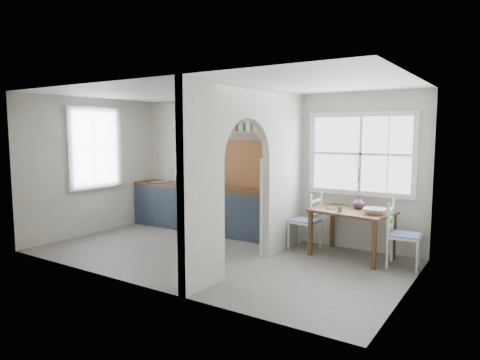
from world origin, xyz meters
The scene contains 26 objects.
floor centered at (0.00, 0.00, 0.00)m, with size 5.80×3.20×0.01m, color slate.
ceiling centered at (0.00, 0.00, 2.60)m, with size 5.80×3.20×0.01m, color beige.
walls centered at (0.00, 0.00, 1.30)m, with size 5.81×3.21×2.60m.
partition centered at (0.70, 0.06, 1.45)m, with size 0.12×3.20×2.60m.
kitchen_window centered at (-2.87, 0.00, 1.65)m, with size 0.10×1.16×1.50m, color white, non-canonical shape.
nook_window centered at (1.80, 1.56, 1.60)m, with size 1.76×0.10×1.30m, color white, non-canonical shape.
counter centered at (-1.13, 1.33, 0.46)m, with size 3.50×0.60×0.90m.
sink centered at (-2.43, 1.30, 0.89)m, with size 0.40×0.40×0.02m, color silver.
backsplash centered at (-0.20, 1.58, 1.35)m, with size 1.65×0.03×0.90m, color #9C602A.
shelf centered at (-0.21, 1.49, 2.01)m, with size 1.75×0.20×0.21m.
pendant_lamp centered at (0.15, 1.15, 1.88)m, with size 0.26×0.26×0.16m, color #EFE5BF.
utensil_rail centered at (0.61, 0.90, 1.45)m, with size 0.02×0.02×0.50m, color silver.
dining_table centered at (1.84, 1.10, 0.37)m, with size 1.19×0.79×0.75m, color brown, non-canonical shape.
chair_left centered at (1.00, 1.19, 0.48)m, with size 0.44×0.44×0.96m, color silver, non-canonical shape.
chair_right centered at (2.65, 1.03, 0.48)m, with size 0.44×0.44×0.96m, color silver, non-canonical shape.
kettle centered at (0.47, 1.21, 1.03)m, with size 0.22×0.18×0.27m, color silver, non-canonical shape.
mug_a centered at (-1.77, 1.17, 0.95)m, with size 0.10×0.10×0.10m, color beige.
mug_b centered at (-1.84, 1.35, 0.94)m, with size 0.11×0.11×0.09m, color white.
knife_block centered at (-1.34, 1.42, 1.01)m, with size 0.10×0.15×0.23m, color black.
jar centered at (-1.14, 1.37, 0.98)m, with size 0.10×0.10×0.17m, color #737052.
towel_magenta centered at (0.58, 0.97, 0.28)m, with size 0.02×0.03×0.55m, color #C92780.
towel_orange centered at (0.58, 0.93, 0.25)m, with size 0.02×0.03×0.54m, color gold.
bowl centered at (2.21, 1.02, 0.79)m, with size 0.34×0.34×0.08m, color silver.
table_cup centered at (1.71, 0.90, 0.78)m, with size 0.09×0.09×0.08m, color #527853.
plate centered at (1.51, 1.07, 0.75)m, with size 0.17×0.17×0.01m, color #39302F.
vase centered at (1.87, 1.32, 0.84)m, with size 0.19×0.19×0.20m, color #4F385A.
Camera 1 is at (3.96, -5.32, 1.95)m, focal length 32.00 mm.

